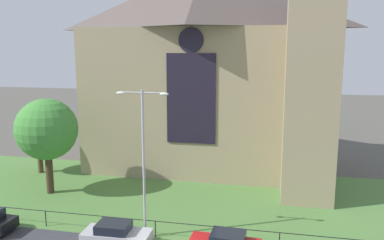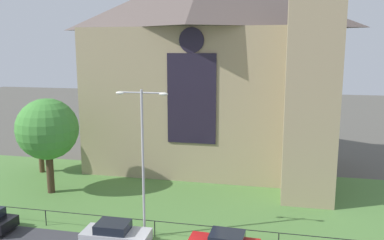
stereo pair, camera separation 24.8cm
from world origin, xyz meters
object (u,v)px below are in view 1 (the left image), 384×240
Objects in this scene: tree_left_near at (47,130)px; tree_left_far at (38,129)px; parked_car_silver at (116,235)px; church_building at (210,67)px; streetlamp_near at (143,147)px.

tree_left_near is 6.45m from tree_left_far.
parked_car_silver is at bearing -39.73° from tree_left_near.
church_building is 17.91m from tree_left_far.
church_building is at bearing 41.55° from tree_left_near.
parked_car_silver is at bearing -131.74° from streetlamp_near.
tree_left_near is 1.90× the size of parked_car_silver.
church_building reaches higher than tree_left_far.
church_building reaches higher than tree_left_near.
streetlamp_near is (14.49, -10.95, 1.66)m from tree_left_far.
church_building is 2.69× the size of streetlamp_near.
parked_car_silver is (-2.80, -18.12, -9.53)m from church_building.
church_building is 3.22× the size of tree_left_near.
streetlamp_near is (10.47, -6.04, 0.52)m from tree_left_near.
tree_left_far is (-4.02, 4.91, -1.13)m from tree_left_near.
tree_left_near is at bearing 150.04° from streetlamp_near.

